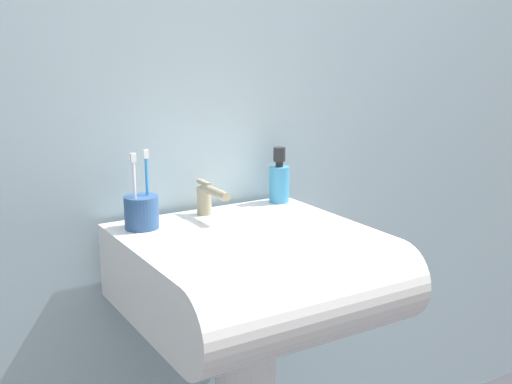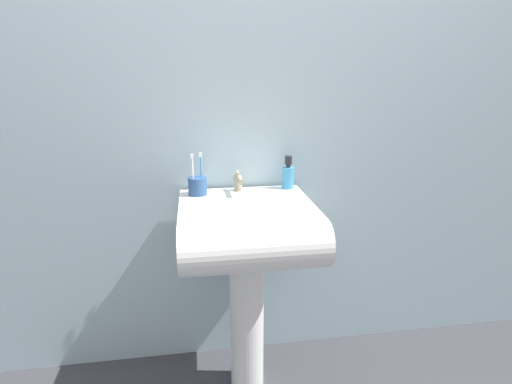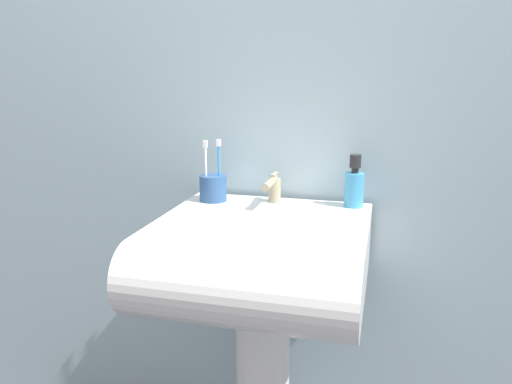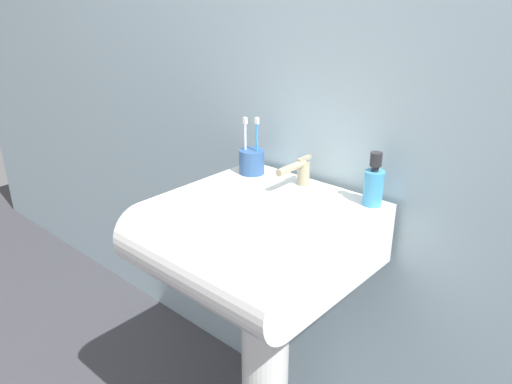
% 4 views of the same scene
% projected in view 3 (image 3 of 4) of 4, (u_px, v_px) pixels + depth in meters
% --- Properties ---
extents(wall_back, '(5.00, 0.05, 2.40)m').
position_uv_depth(wall_back, '(286.00, 91.00, 1.48)').
color(wall_back, '#9EB7C1').
rests_on(wall_back, ground).
extents(sink_basin, '(0.54, 0.56, 0.18)m').
position_uv_depth(sink_basin, '(257.00, 260.00, 1.26)').
color(sink_basin, white).
rests_on(sink_basin, sink_pedestal).
extents(faucet, '(0.04, 0.15, 0.09)m').
position_uv_depth(faucet, '(273.00, 187.00, 1.44)').
color(faucet, tan).
rests_on(faucet, sink_basin).
extents(toothbrush_cup, '(0.08, 0.08, 0.18)m').
position_uv_depth(toothbrush_cup, '(213.00, 187.00, 1.47)').
color(toothbrush_cup, '#2D5184').
rests_on(toothbrush_cup, sink_basin).
extents(soap_bottle, '(0.05, 0.05, 0.15)m').
position_uv_depth(soap_bottle, '(354.00, 186.00, 1.40)').
color(soap_bottle, '#3F99CC').
rests_on(soap_bottle, sink_basin).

